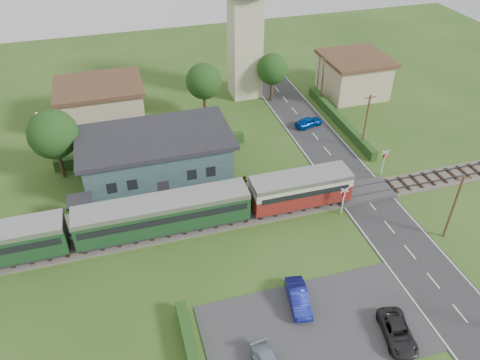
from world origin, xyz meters
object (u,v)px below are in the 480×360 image
object	(u,v)px
church_tower	(245,23)
car_park_dark	(398,332)
pedestrian_near	(244,184)
car_park_blue	(298,298)
crossing_signal_near	(344,197)
house_east	(353,75)
crossing_signal_far	(384,159)
train	(128,220)
pedestrian_far	(122,210)
equipment_hut	(82,210)
station_building	(157,156)
car_on_road	(309,122)
house_west	(101,103)

from	to	relation	value
church_tower	car_park_dark	xyz separation A→B (m)	(-1.02, -42.50, -9.54)
pedestrian_near	car_park_blue	bearing A→B (deg)	111.18
crossing_signal_near	car_park_blue	world-z (taller)	crossing_signal_near
house_east	pedestrian_near	size ratio (longest dim) A/B	4.60
crossing_signal_far	car_park_blue	distance (m)	20.85
train	pedestrian_far	world-z (taller)	train
pedestrian_far	crossing_signal_far	bearing A→B (deg)	-111.72
equipment_hut	station_building	bearing A→B (deg)	35.92
pedestrian_near	station_building	bearing A→B (deg)	-13.67
car_park_dark	car_park_blue	bearing A→B (deg)	151.26
equipment_hut	house_east	distance (m)	42.41
equipment_hut	train	distance (m)	5.23
car_on_road	house_east	bearing A→B (deg)	-67.16
car_park_dark	pedestrian_near	bearing A→B (deg)	118.19
car_park_dark	church_tower	bearing A→B (deg)	100.35
car_park_blue	pedestrian_near	size ratio (longest dim) A/B	2.15
house_west	car_park_blue	distance (m)	36.97
church_tower	house_east	bearing A→B (deg)	-14.93
pedestrian_near	pedestrian_far	xyz separation A→B (m)	(-12.44, -0.67, -0.10)
train	car_park_blue	xyz separation A→B (m)	(12.01, -11.50, -1.42)
equipment_hut	station_building	size ratio (longest dim) A/B	0.16
equipment_hut	car_on_road	distance (m)	30.39
car_park_blue	car_park_dark	size ratio (longest dim) A/B	0.94
car_on_road	pedestrian_far	world-z (taller)	pedestrian_far
car_park_blue	pedestrian_far	distance (m)	18.88
train	station_building	bearing A→B (deg)	66.61
equipment_hut	crossing_signal_far	size ratio (longest dim) A/B	0.78
station_building	house_west	distance (m)	14.87
crossing_signal_near	pedestrian_far	world-z (taller)	crossing_signal_near
train	car_on_road	distance (m)	28.17
house_east	pedestrian_far	bearing A→B (deg)	-150.64
car_park_dark	pedestrian_far	bearing A→B (deg)	145.38
house_west	house_east	size ratio (longest dim) A/B	1.23
car_park_blue	car_park_dark	xyz separation A→B (m)	(5.86, -5.00, -0.07)
pedestrian_far	house_west	bearing A→B (deg)	-19.23
equipment_hut	car_on_road	size ratio (longest dim) A/B	0.69
house_east	car_park_blue	bearing A→B (deg)	-123.15
church_tower	pedestrian_near	size ratio (longest dim) A/B	9.20
house_east	pedestrian_far	world-z (taller)	house_east
church_tower	crossing_signal_far	world-z (taller)	church_tower
train	house_east	bearing A→B (deg)	32.99
house_west	crossing_signal_far	distance (m)	35.26
equipment_hut	house_west	size ratio (longest dim) A/B	0.24
crossing_signal_far	station_building	bearing A→B (deg)	164.37
pedestrian_far	house_east	bearing A→B (deg)	-81.75
equipment_hut	crossing_signal_far	xyz separation A→B (m)	(31.60, -0.81, 0.39)
crossing_signal_far	car_park_dark	distance (m)	21.25
station_building	car_park_blue	bearing A→B (deg)	-68.39
crossing_signal_near	crossing_signal_far	world-z (taller)	same
crossing_signal_far	pedestrian_near	world-z (taller)	crossing_signal_far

